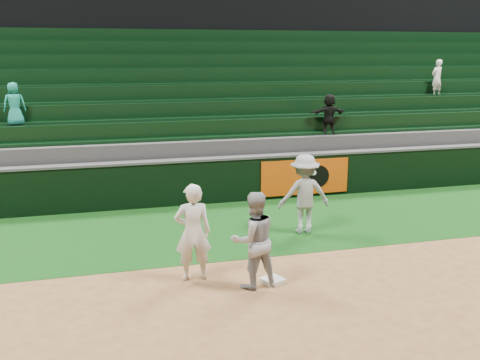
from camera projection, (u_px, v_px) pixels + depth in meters
name	position (u px, v px, depth m)	size (l,w,h in m)	color
ground	(252.00, 278.00, 9.82)	(70.00, 70.00, 0.00)	brown
foul_grass	(217.00, 227.00, 12.64)	(36.00, 4.20, 0.01)	#0E3810
upper_deck	(149.00, 9.00, 24.82)	(40.00, 12.00, 12.00)	black
first_base	(273.00, 280.00, 9.62)	(0.35, 0.35, 0.08)	white
first_baseman	(193.00, 232.00, 9.57)	(0.66, 0.43, 1.80)	silver
baserunner	(254.00, 240.00, 9.28)	(0.84, 0.66, 1.73)	#9699A0
base_coach	(304.00, 194.00, 12.09)	(1.17, 0.67, 1.81)	#92959E
field_wall	(200.00, 181.00, 14.56)	(36.00, 0.45, 1.25)	black
stadium_seating	(178.00, 124.00, 17.85)	(36.00, 5.95, 4.85)	#353537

